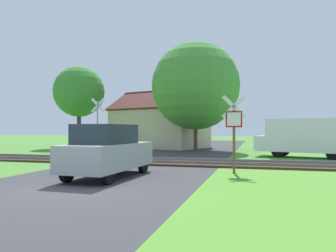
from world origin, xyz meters
The scene contains 10 objects.
ground_plane centered at (0.00, 0.00, 0.00)m, with size 160.00×160.00×0.00m, color #4C8433.
road_asphalt centered at (0.00, 2.00, 0.00)m, with size 6.65×80.00×0.01m, color #38383A.
rail_track centered at (0.00, 7.48, 0.06)m, with size 60.00×2.60×0.22m.
stop_sign_near centered at (4.06, 4.65, 1.71)m, with size 0.88×0.15×2.89m.
crossing_sign_far centered at (-4.33, 10.17, 2.03)m, with size 0.88×0.14×3.52m.
house centered at (-3.60, 20.81, 1.89)m, with size 9.39×7.89×5.22m.
tree_center centered at (0.34, 17.13, 4.99)m, with size 6.74×6.74×8.36m.
tree_left centered at (-10.71, 18.91, 5.07)m, with size 4.59×4.59×7.38m.
mail_truck centered at (7.45, 12.69, 1.24)m, with size 5.23×3.19×2.24m.
parked_car centered at (0.03, 2.52, 0.89)m, with size 1.83×4.07×1.78m.
Camera 1 is at (4.87, -7.59, 1.60)m, focal length 35.00 mm.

